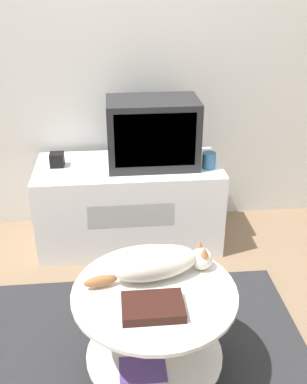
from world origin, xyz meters
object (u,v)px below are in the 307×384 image
object	(u,v)px
tv	(153,133)
dvd_box	(153,307)
cat	(158,263)
speaker	(57,160)

from	to	relation	value
tv	dvd_box	distance (m)	1.28
tv	cat	bearing A→B (deg)	-94.09
dvd_box	speaker	bearing A→B (deg)	110.27
tv	cat	size ratio (longest dim) A/B	0.99
tv	dvd_box	bearing A→B (deg)	-95.36
cat	dvd_box	bearing A→B (deg)	-113.41
tv	speaker	distance (m)	0.61
cat	speaker	bearing A→B (deg)	103.91
tv	speaker	xyz separation A→B (m)	(-0.59, 0.02, -0.16)
tv	cat	xyz separation A→B (m)	(-0.07, -1.04, -0.21)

